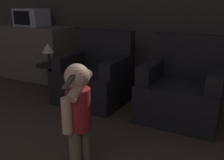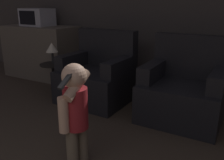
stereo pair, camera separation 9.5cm
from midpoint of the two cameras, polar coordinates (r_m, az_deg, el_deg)
wall_back at (r=3.88m, az=14.16°, el=16.25°), size 8.40×0.05×2.60m
armchair_left at (r=3.50m, az=-4.75°, el=0.63°), size 0.94×0.83×0.97m
armchair_right at (r=3.07m, az=14.76°, el=-2.30°), size 0.91×0.80×0.97m
person_toddler at (r=2.01m, az=-9.17°, el=-6.62°), size 0.20×0.35×0.90m
kitchen_counter at (r=4.81m, az=-17.44°, el=6.09°), size 1.35×0.66×0.93m
microwave at (r=4.76m, az=-18.45°, el=13.42°), size 0.52×0.41×0.30m
side_table at (r=3.89m, az=-14.74°, el=2.27°), size 0.40×0.40×0.45m
lamp at (r=3.82m, az=-15.11°, el=7.01°), size 0.18×0.18×0.32m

